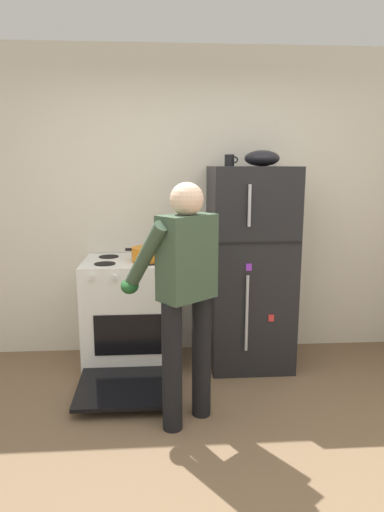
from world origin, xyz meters
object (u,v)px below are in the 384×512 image
at_px(red_pot, 148,254).
at_px(mixing_bowl, 262,158).
at_px(person_cook, 184,284).
at_px(coffee_mug, 230,160).
at_px(refrigerator, 250,267).
at_px(stove_range, 130,315).

distance_m(red_pot, mixing_bowl, 1.21).
xyz_separation_m(person_cook, mixing_bowl, (0.69, 0.91, 0.80)).
bearing_deg(coffee_mug, mixing_bowl, -10.99).
height_order(refrigerator, mixing_bowl, mixing_bowl).
height_order(coffee_mug, mixing_bowl, mixing_bowl).
relative_size(refrigerator, person_cook, 1.06).
height_order(stove_range, mixing_bowl, mixing_bowl).
distance_m(refrigerator, red_pot, 0.87).
bearing_deg(refrigerator, stove_range, -179.00).
xyz_separation_m(refrigerator, mixing_bowl, (0.08, 0.00, 0.91)).
xyz_separation_m(coffee_mug, mixing_bowl, (0.26, -0.05, 0.02)).
bearing_deg(red_pot, person_cook, -73.93).
relative_size(red_pot, coffee_mug, 3.30).
bearing_deg(stove_range, red_pot, -11.29).
xyz_separation_m(red_pot, coffee_mug, (0.68, 0.10, 0.75)).
distance_m(coffee_mug, mixing_bowl, 0.26).
bearing_deg(person_cook, stove_range, 114.54).
bearing_deg(stove_range, person_cook, -65.46).
relative_size(person_cook, coffee_mug, 14.28).
bearing_deg(red_pot, mixing_bowl, 3.05).
height_order(refrigerator, person_cook, refrigerator).
bearing_deg(stove_range, refrigerator, 1.00).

